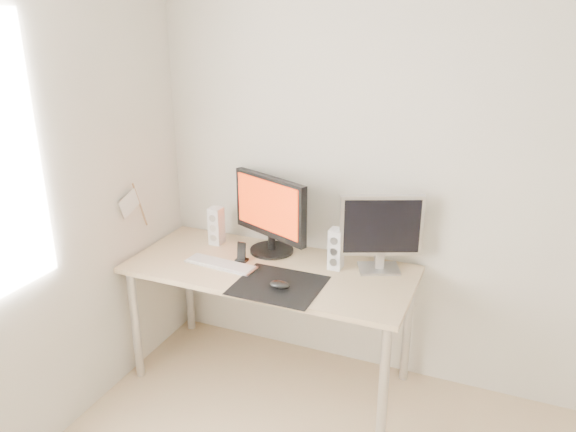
% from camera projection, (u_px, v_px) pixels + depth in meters
% --- Properties ---
extents(wall_back, '(3.50, 0.00, 3.50)m').
position_uv_depth(wall_back, '(459.00, 179.00, 2.94)').
color(wall_back, white).
rests_on(wall_back, ground).
extents(mousepad, '(0.45, 0.40, 0.00)m').
position_uv_depth(mousepad, '(278.00, 285.00, 2.93)').
color(mousepad, black).
rests_on(mousepad, desk).
extents(mouse, '(0.11, 0.07, 0.04)m').
position_uv_depth(mouse, '(280.00, 285.00, 2.89)').
color(mouse, black).
rests_on(mouse, mousepad).
extents(desk, '(1.60, 0.70, 0.73)m').
position_uv_depth(desk, '(270.00, 280.00, 3.17)').
color(desk, '#D1B587').
rests_on(desk, ground).
extents(main_monitor, '(0.52, 0.34, 0.47)m').
position_uv_depth(main_monitor, '(270.00, 212.00, 3.25)').
color(main_monitor, black).
rests_on(main_monitor, desk).
extents(second_monitor, '(0.43, 0.23, 0.43)m').
position_uv_depth(second_monitor, '(381.00, 230.00, 3.02)').
color(second_monitor, '#B2B2B5').
rests_on(second_monitor, desk).
extents(speaker_left, '(0.07, 0.09, 0.23)m').
position_uv_depth(speaker_left, '(216.00, 226.00, 3.42)').
color(speaker_left, white).
rests_on(speaker_left, desk).
extents(speaker_right, '(0.07, 0.09, 0.23)m').
position_uv_depth(speaker_right, '(336.00, 249.00, 3.09)').
color(speaker_right, white).
rests_on(speaker_right, desk).
extents(keyboard, '(0.43, 0.15, 0.02)m').
position_uv_depth(keyboard, '(221.00, 264.00, 3.16)').
color(keyboard, silver).
rests_on(keyboard, desk).
extents(phone_dock, '(0.06, 0.06, 0.12)m').
position_uv_depth(phone_dock, '(242.00, 256.00, 3.20)').
color(phone_dock, black).
rests_on(phone_dock, desk).
extents(pennant, '(0.01, 0.23, 0.29)m').
position_uv_depth(pennant, '(133.00, 203.00, 3.19)').
color(pennant, '#A57F54').
rests_on(pennant, wall_left).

